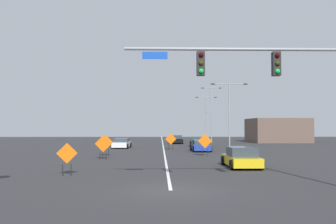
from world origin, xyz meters
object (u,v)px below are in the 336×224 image
object	(u,v)px
street_lamp_mid_left	(211,110)
construction_sign_right_shoulder	(103,145)
street_lamp_mid_right	(206,115)
car_black_far	(176,139)
construction_sign_median_far	(67,155)
construction_sign_left_shoulder	(171,140)
street_lamp_near_left	(229,109)
traffic_signal_assembly	(277,77)
construction_sign_median_near	(105,143)
car_green_mid	(198,142)
car_yellow_near	(241,158)
construction_sign_right_lane	(205,142)
car_white_passing	(122,143)
car_blue_distant	(201,146)

from	to	relation	value
street_lamp_mid_left	construction_sign_right_shoulder	size ratio (longest dim) A/B	4.62
street_lamp_mid_right	street_lamp_mid_left	world-z (taller)	street_lamp_mid_left
car_black_far	construction_sign_median_far	bearing A→B (deg)	-102.17
street_lamp_mid_right	construction_sign_left_shoulder	bearing A→B (deg)	-107.73
street_lamp_near_left	traffic_signal_assembly	bearing A→B (deg)	-96.69
construction_sign_median_near	car_green_mid	size ratio (longest dim) A/B	0.43
car_green_mid	car_black_far	bearing A→B (deg)	106.95
construction_sign_median_near	car_black_far	world-z (taller)	construction_sign_median_near
car_green_mid	car_black_far	world-z (taller)	car_green_mid
street_lamp_mid_right	car_yellow_near	world-z (taller)	street_lamp_mid_right
construction_sign_median_far	construction_sign_median_near	size ratio (longest dim) A/B	0.93
construction_sign_left_shoulder	construction_sign_right_shoulder	world-z (taller)	construction_sign_right_shoulder
street_lamp_mid_left	traffic_signal_assembly	bearing A→B (deg)	-94.61
construction_sign_right_lane	car_green_mid	bearing A→B (deg)	86.18
traffic_signal_assembly	street_lamp_mid_left	bearing A→B (deg)	85.39
construction_sign_median_far	car_yellow_near	distance (m)	11.32
construction_sign_right_shoulder	car_white_passing	distance (m)	15.17
car_green_mid	car_yellow_near	size ratio (longest dim) A/B	1.06
construction_sign_median_far	construction_sign_right_shoulder	distance (m)	9.53
construction_sign_median_near	car_green_mid	distance (m)	17.95
street_lamp_mid_left	construction_sign_median_far	bearing A→B (deg)	-109.61
car_yellow_near	traffic_signal_assembly	bearing A→B (deg)	-92.47
construction_sign_right_lane	car_green_mid	distance (m)	15.02
car_white_passing	car_green_mid	bearing A→B (deg)	16.36
street_lamp_mid_right	construction_sign_right_shoulder	xyz separation A→B (m)	(-13.07, -34.14, -3.59)
car_black_far	construction_sign_right_shoulder	bearing A→B (deg)	-105.34
construction_sign_median_near	street_lamp_mid_right	bearing A→B (deg)	66.54
construction_sign_median_near	car_black_far	distance (m)	24.44
construction_sign_right_shoulder	car_black_far	xyz separation A→B (m)	(7.28, 26.52, -0.60)
construction_sign_right_shoulder	car_black_far	distance (m)	27.51
construction_sign_right_shoulder	car_green_mid	world-z (taller)	construction_sign_right_shoulder
construction_sign_median_far	car_yellow_near	size ratio (longest dim) A/B	0.43
construction_sign_left_shoulder	car_yellow_near	xyz separation A→B (m)	(4.19, -17.68, -0.54)
street_lamp_mid_right	construction_sign_median_near	bearing A→B (deg)	-113.46
car_blue_distant	car_white_passing	size ratio (longest dim) A/B	1.03
street_lamp_mid_left	car_black_far	distance (m)	8.11
street_lamp_mid_left	construction_sign_median_far	world-z (taller)	street_lamp_mid_left
car_white_passing	car_black_far	world-z (taller)	car_black_far
construction_sign_right_lane	car_white_passing	size ratio (longest dim) A/B	0.50
construction_sign_left_shoulder	construction_sign_median_near	size ratio (longest dim) A/B	0.98
street_lamp_near_left	car_black_far	world-z (taller)	street_lamp_near_left
traffic_signal_assembly	construction_sign_right_shoulder	world-z (taller)	traffic_signal_assembly
traffic_signal_assembly	construction_sign_median_near	world-z (taller)	traffic_signal_assembly
street_lamp_near_left	car_black_far	size ratio (longest dim) A/B	1.80
construction_sign_left_shoulder	car_black_far	world-z (taller)	construction_sign_left_shoulder
construction_sign_right_shoulder	construction_sign_median_far	bearing A→B (deg)	-92.99
street_lamp_mid_right	construction_sign_left_shoulder	size ratio (longest dim) A/B	4.23
car_black_far	street_lamp_mid_left	bearing A→B (deg)	23.89
car_blue_distant	car_yellow_near	size ratio (longest dim) A/B	1.00
car_green_mid	car_blue_distant	bearing A→B (deg)	-94.39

